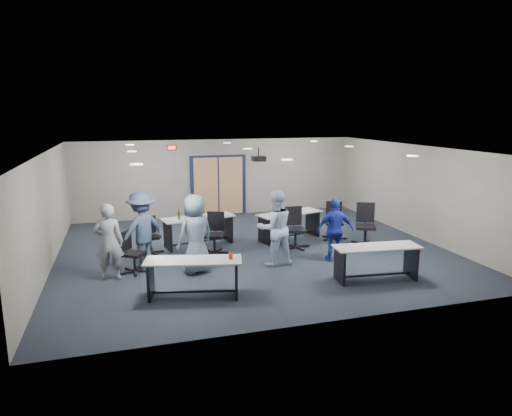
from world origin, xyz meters
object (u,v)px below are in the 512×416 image
object	(u,v)px
chair_loose_right	(366,225)
person_plaid	(196,234)
chair_back_d	(334,221)
chair_loose_left	(134,252)
chair_back_a	(150,236)
person_gray	(109,242)
person_lightblue	(275,228)
table_back_left	(198,226)
table_back_right	(289,221)
chair_back_b	(214,234)
person_navy	(335,230)
table_front_right	(376,257)
table_front_left	(194,271)
chair_back_c	(296,228)
person_back	(142,230)

from	to	relation	value
chair_loose_right	person_plaid	world-z (taller)	person_plaid
chair_back_d	chair_loose_left	distance (m)	5.77
chair_back_a	person_gray	distance (m)	1.94
person_lightblue	table_back_left	bearing A→B (deg)	-57.21
table_back_right	chair_back_b	size ratio (longest dim) A/B	1.91
table_back_right	chair_back_a	size ratio (longest dim) A/B	2.12
chair_loose_left	chair_back_b	bearing A→B (deg)	-32.56
chair_loose_right	person_navy	xyz separation A→B (m)	(-1.39, -0.92, 0.20)
table_back_left	chair_loose_right	world-z (taller)	chair_loose_right
table_front_right	person_gray	world-z (taller)	person_gray
chair_back_a	table_front_right	bearing A→B (deg)	-43.27
table_front_right	chair_back_a	world-z (taller)	chair_back_a
chair_back_d	person_gray	distance (m)	6.35
chair_loose_left	person_plaid	distance (m)	1.48
person_plaid	chair_loose_right	bearing A→B (deg)	165.76
person_gray	chair_back_b	bearing A→B (deg)	-145.74
table_front_left	table_back_left	bearing A→B (deg)	92.54
table_back_right	person_gray	distance (m)	5.31
table_back_right	chair_back_c	distance (m)	0.88
person_plaid	person_back	world-z (taller)	same
table_front_right	person_navy	xyz separation A→B (m)	(-0.29, 1.46, 0.26)
table_back_right	person_back	xyz separation A→B (m)	(-4.20, -1.29, 0.37)
chair_loose_left	person_gray	world-z (taller)	person_gray
table_back_right	person_lightblue	distance (m)	2.35
table_front_right	chair_back_a	distance (m)	5.71
chair_back_d	chair_loose_right	size ratio (longest dim) A/B	0.93
chair_back_a	person_navy	xyz separation A→B (m)	(4.36, -1.86, 0.30)
chair_back_b	chair_back_a	bearing A→B (deg)	-173.79
table_back_left	chair_back_a	size ratio (longest dim) A/B	2.16
chair_back_a	chair_back_b	size ratio (longest dim) A/B	0.90
table_back_right	person_navy	bearing A→B (deg)	-96.49
chair_back_b	table_front_left	bearing A→B (deg)	-86.87
table_front_right	chair_loose_left	world-z (taller)	chair_loose_left
table_back_right	table_back_left	bearing A→B (deg)	160.63
chair_back_b	chair_loose_left	distance (m)	2.23
person_back	person_navy	bearing A→B (deg)	137.86
table_back_left	person_back	bearing A→B (deg)	-150.17
table_back_left	chair_back_c	bearing A→B (deg)	-34.07
table_back_left	chair_back_d	world-z (taller)	table_back_left
person_navy	person_back	bearing A→B (deg)	-2.63
chair_back_a	person_back	world-z (taller)	person_back
chair_back_c	person_plaid	xyz separation A→B (m)	(-2.90, -1.16, 0.36)
person_plaid	person_gray	bearing A→B (deg)	-26.56
chair_loose_left	chair_loose_right	bearing A→B (deg)	-51.88
chair_back_d	table_back_right	bearing A→B (deg)	-178.54
table_back_left	person_plaid	xyz separation A→B (m)	(-0.41, -2.16, 0.36)
person_gray	person_lightblue	bearing A→B (deg)	-171.59
table_front_right	person_navy	bearing A→B (deg)	106.96
person_gray	table_back_right	bearing A→B (deg)	-148.79
table_back_left	person_lightblue	world-z (taller)	person_lightblue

